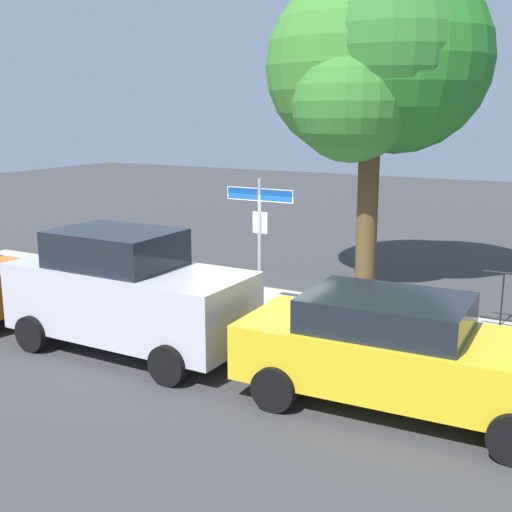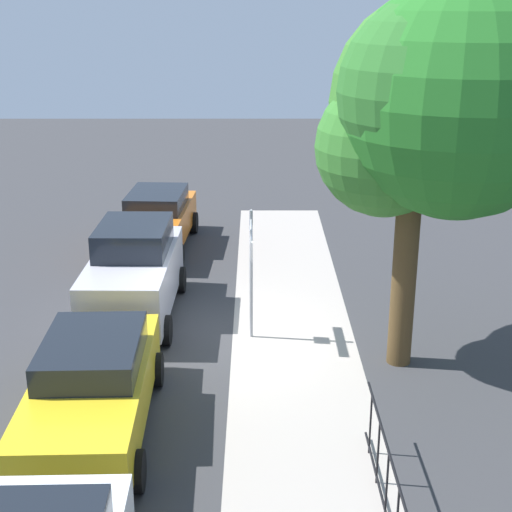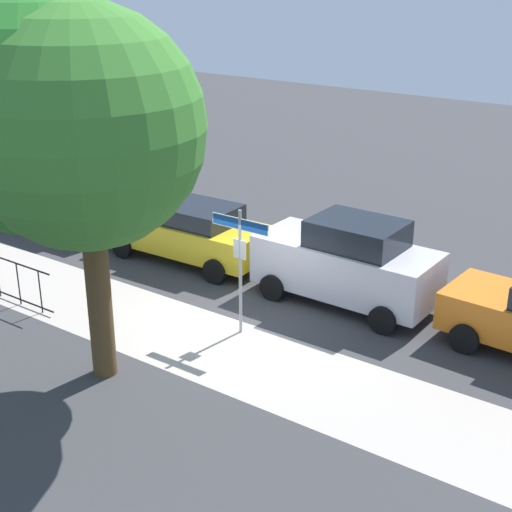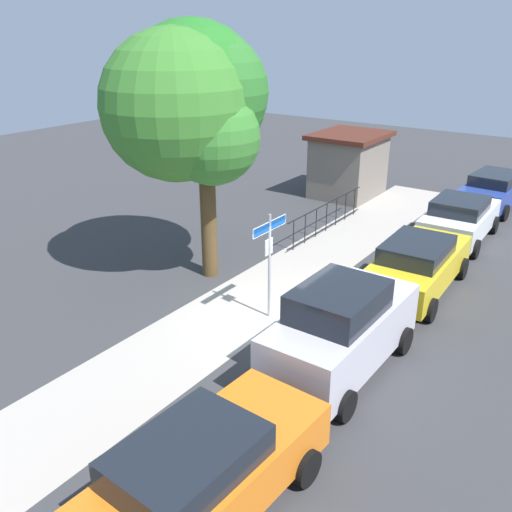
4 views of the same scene
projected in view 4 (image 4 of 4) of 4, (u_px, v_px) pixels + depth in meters
name	position (u px, v px, depth m)	size (l,w,h in m)	color
ground_plane	(284.00, 319.00, 14.35)	(60.00, 60.00, 0.00)	#38383A
sidewalk_strip	(283.00, 280.00, 16.55)	(24.00, 2.60, 0.00)	#AEA399
street_sign	(270.00, 246.00, 13.73)	(1.44, 0.07, 2.81)	#9EA0A5
shade_tree	(192.00, 103.00, 15.17)	(5.03, 4.53, 7.29)	#4F3A20
car_orange	(200.00, 477.00, 8.22)	(4.64, 2.14, 1.62)	orange
car_silver	(341.00, 329.00, 11.82)	(4.32, 2.01, 2.11)	silver
car_yellow	(417.00, 264.00, 15.54)	(4.67, 2.12, 1.60)	gold
car_white	(460.00, 218.00, 19.30)	(4.20, 2.15, 1.57)	white
car_blue	(496.00, 189.00, 22.88)	(4.80, 2.25, 1.50)	#283E94
iron_fence	(327.00, 216.00, 20.28)	(5.42, 0.04, 1.07)	black
utility_shed	(348.00, 164.00, 24.30)	(3.43, 2.82, 2.76)	slate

